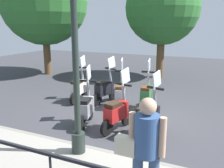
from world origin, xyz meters
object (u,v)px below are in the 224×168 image
Objects in this scene: scooter_near_0 at (148,117)px; scooter_far_3 at (79,88)px; tree_distant at (162,8)px; scooter_far_2 at (105,89)px; tree_large at (44,2)px; scooter_far_0 at (146,94)px; scooter_near_1 at (117,112)px; scooter_far_1 at (121,93)px; scooter_near_2 at (86,107)px; pedestrian_with_bag at (145,147)px; lamp_post_near at (75,52)px.

scooter_near_0 is 1.00× the size of scooter_far_3.
scooter_far_2 is at bearing 171.88° from tree_distant.
tree_large is 3.77× the size of scooter_far_3.
tree_large is 7.76m from scooter_far_0.
scooter_near_1 is 1.00× the size of scooter_far_1.
scooter_far_3 is at bearing 86.91° from scooter_far_0.
scooter_near_2 and scooter_far_3 have the same top height.
tree_distant is 3.29× the size of scooter_near_2.
scooter_near_1 and scooter_near_2 have the same top height.
tree_large reaches higher than scooter_near_0.
pedestrian_with_bag is 5.21m from scooter_far_2.
scooter_near_1 and scooter_far_1 have the same top height.
scooter_far_1 is at bearing -25.02° from scooter_near_2.
scooter_near_2 is at bearing 104.95° from scooter_near_0.
tree_distant reaches higher than scooter_far_1.
scooter_near_0 is 1.00× the size of scooter_near_1.
pedestrian_with_bag is at bearing -171.12° from scooter_far_0.
tree_distant is (1.61, -5.55, -0.34)m from tree_large.
scooter_far_3 is (0.03, 1.55, 0.00)m from scooter_far_1.
scooter_near_0 is at bearing -104.65° from scooter_near_2.
scooter_near_1 is at bearing 166.19° from scooter_far_0.
scooter_near_0 is 0.80m from scooter_near_1.
lamp_post_near is at bearing -153.01° from scooter_far_3.
lamp_post_near is at bearing -171.58° from scooter_near_1.
scooter_far_3 is (1.68, 1.25, 0.00)m from scooter_near_2.
pedestrian_with_bag is 1.03× the size of scooter_near_1.
scooter_near_1 is 1.72m from scooter_far_1.
pedestrian_with_bag reaches higher than scooter_near_0.
lamp_post_near reaches higher than pedestrian_with_bag.
tree_distant is 5.58m from scooter_far_2.
tree_distant reaches higher than scooter_near_1.
tree_distant is (8.19, 0.41, 1.19)m from lamp_post_near.
tree_distant is at bearing -21.81° from scooter_far_3.
pedestrian_with_bag is at bearing -121.03° from lamp_post_near.
scooter_far_2 is at bearing -3.73° from scooter_near_2.
pedestrian_with_bag is (-0.98, -1.63, -1.04)m from lamp_post_near.
tree_large is 3.77× the size of scooter_near_2.
tree_distant reaches higher than scooter_far_0.
pedestrian_with_bag is 1.03× the size of scooter_far_3.
pedestrian_with_bag reaches higher than scooter_far_0.
tree_distant reaches higher than lamp_post_near.
scooter_far_3 is (-0.22, 0.88, 0.00)m from scooter_far_2.
scooter_far_1 is at bearing 179.87° from tree_distant.
tree_large is at bearing 55.86° from scooter_far_0.
lamp_post_near is 2.88× the size of scooter_far_3.
scooter_far_0 is (-4.81, -0.77, -2.82)m from tree_distant.
scooter_near_2 is 2.09m from scooter_far_3.
scooter_near_0 is 2.14m from scooter_far_1.
scooter_near_1 is (0.02, 0.80, 0.00)m from scooter_near_0.
scooter_near_0 is 1.00× the size of scooter_far_2.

